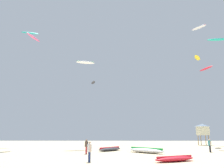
% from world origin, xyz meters
% --- Properties ---
extents(person_foreground, '(0.37, 0.52, 1.65)m').
position_xyz_m(person_foreground, '(-1.69, 6.20, 0.97)').
color(person_foreground, navy).
rests_on(person_foreground, ground).
extents(person_midground, '(0.37, 0.54, 1.62)m').
position_xyz_m(person_midground, '(-2.85, 13.67, 0.94)').
color(person_midground, '#B21E23').
rests_on(person_midground, ground).
extents(person_left, '(0.37, 0.54, 1.62)m').
position_xyz_m(person_left, '(12.16, 16.43, 0.94)').
color(person_left, black).
rests_on(person_left, ground).
extents(kite_grounded_near, '(4.58, 4.94, 0.64)m').
position_xyz_m(kite_grounded_near, '(4.10, 15.28, 0.30)').
color(kite_grounded_near, white).
rests_on(kite_grounded_near, ground).
extents(kite_grounded_mid, '(3.59, 4.22, 0.53)m').
position_xyz_m(kite_grounded_mid, '(-0.29, 18.34, 0.25)').
color(kite_grounded_mid, '#2D2D33').
rests_on(kite_grounded_mid, ground).
extents(kite_grounded_far, '(4.03, 2.84, 0.51)m').
position_xyz_m(kite_grounded_far, '(5.35, 6.63, 0.23)').
color(kite_grounded_far, red).
rests_on(kite_grounded_far, ground).
extents(lifeguard_tower, '(2.30, 2.30, 4.15)m').
position_xyz_m(lifeguard_tower, '(17.80, 33.91, 3.05)').
color(lifeguard_tower, '#8C704C').
rests_on(lifeguard_tower, ground).
extents(kite_aloft_0, '(3.29, 1.74, 0.42)m').
position_xyz_m(kite_aloft_0, '(-4.61, 24.28, 14.04)').
color(kite_aloft_0, white).
extents(kite_aloft_1, '(2.47, 3.67, 0.55)m').
position_xyz_m(kite_aloft_1, '(16.85, 31.15, 17.04)').
color(kite_aloft_1, yellow).
extents(kite_aloft_2, '(3.73, 1.38, 0.56)m').
position_xyz_m(kite_aloft_2, '(17.96, 23.94, 17.91)').
color(kite_aloft_2, '#19B29E').
extents(kite_aloft_3, '(1.79, 3.23, 0.68)m').
position_xyz_m(kite_aloft_3, '(15.28, 23.36, 12.64)').
color(kite_aloft_3, red).
extents(kite_aloft_4, '(1.88, 3.92, 0.86)m').
position_xyz_m(kite_aloft_4, '(-13.27, 22.87, 18.03)').
color(kite_aloft_4, '#E5598C').
extents(kite_aloft_5, '(3.63, 2.05, 0.78)m').
position_xyz_m(kite_aloft_5, '(-17.41, 31.83, 22.87)').
color(kite_aloft_5, '#19B29E').
extents(kite_aloft_6, '(1.51, 3.29, 0.55)m').
position_xyz_m(kite_aloft_6, '(-4.88, 41.52, 14.29)').
color(kite_aloft_6, '#2D2D33').
extents(kite_aloft_7, '(3.25, 3.79, 0.47)m').
position_xyz_m(kite_aloft_7, '(20.64, 38.92, 27.21)').
color(kite_aloft_7, white).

